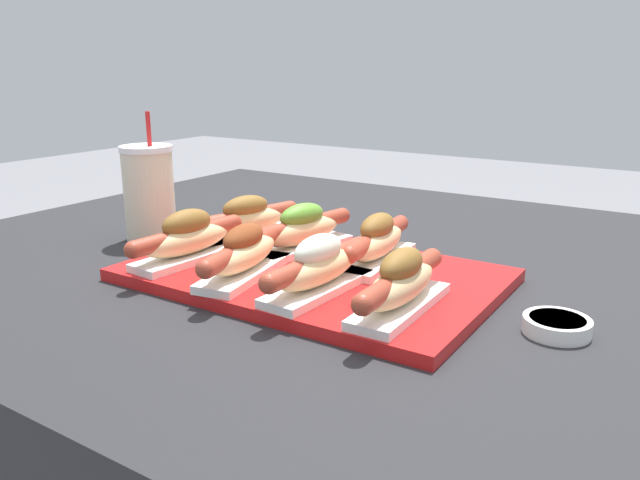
# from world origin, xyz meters

# --- Properties ---
(patio_table) EXTENTS (1.46, 1.18, 0.72)m
(patio_table) POSITION_xyz_m (0.00, 0.00, 0.36)
(patio_table) COLOR #232326
(patio_table) RESTS_ON ground_plane
(serving_tray) EXTENTS (0.53, 0.34, 0.02)m
(serving_tray) POSITION_xyz_m (0.02, -0.14, 0.73)
(serving_tray) COLOR red
(serving_tray) RESTS_ON patio_table
(hot_dog_0) EXTENTS (0.07, 0.23, 0.08)m
(hot_dog_0) POSITION_xyz_m (-0.16, -0.21, 0.78)
(hot_dog_0) COLOR white
(hot_dog_0) RESTS_ON serving_tray
(hot_dog_1) EXTENTS (0.09, 0.22, 0.08)m
(hot_dog_1) POSITION_xyz_m (-0.04, -0.22, 0.77)
(hot_dog_1) COLOR white
(hot_dog_1) RESTS_ON serving_tray
(hot_dog_2) EXTENTS (0.07, 0.23, 0.08)m
(hot_dog_2) POSITION_xyz_m (0.08, -0.22, 0.78)
(hot_dog_2) COLOR white
(hot_dog_2) RESTS_ON serving_tray
(hot_dog_3) EXTENTS (0.06, 0.23, 0.08)m
(hot_dog_3) POSITION_xyz_m (0.20, -0.21, 0.77)
(hot_dog_3) COLOR white
(hot_dog_3) RESTS_ON serving_tray
(hot_dog_4) EXTENTS (0.10, 0.22, 0.08)m
(hot_dog_4) POSITION_xyz_m (-0.16, -0.07, 0.77)
(hot_dog_4) COLOR white
(hot_dog_4) RESTS_ON serving_tray
(hot_dog_5) EXTENTS (0.09, 0.22, 0.08)m
(hot_dog_5) POSITION_xyz_m (-0.04, -0.07, 0.77)
(hot_dog_5) COLOR white
(hot_dog_5) RESTS_ON serving_tray
(hot_dog_6) EXTENTS (0.08, 0.22, 0.08)m
(hot_dog_6) POSITION_xyz_m (0.09, -0.06, 0.77)
(hot_dog_6) COLOR white
(hot_dog_6) RESTS_ON serving_tray
(sauce_bowl) EXTENTS (0.08, 0.08, 0.02)m
(sauce_bowl) POSITION_xyz_m (0.37, -0.14, 0.73)
(sauce_bowl) COLOR white
(sauce_bowl) RESTS_ON patio_table
(drink_cup) EXTENTS (0.09, 0.09, 0.23)m
(drink_cup) POSITION_xyz_m (-0.35, -0.11, 0.81)
(drink_cup) COLOR beige
(drink_cup) RESTS_ON patio_table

